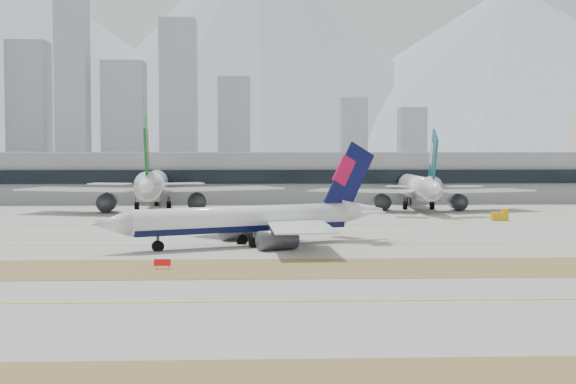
{
  "coord_description": "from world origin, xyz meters",
  "views": [
    {
      "loc": [
        -10.2,
        -136.97,
        15.63
      ],
      "look_at": [
        -3.66,
        18.0,
        7.5
      ],
      "focal_mm": 50.0,
      "sensor_mm": 36.0,
      "label": 1
    }
  ],
  "objects_px": {
    "widebody_cathay": "(419,189)",
    "terminal": "(287,176)",
    "widebody_eva": "(152,187)",
    "taxiing_airliner": "(253,220)"
  },
  "relations": [
    {
      "from": "widebody_eva",
      "to": "widebody_cathay",
      "type": "bearing_deg",
      "value": -91.94
    },
    {
      "from": "widebody_cathay",
      "to": "terminal",
      "type": "bearing_deg",
      "value": 39.59
    },
    {
      "from": "taxiing_airliner",
      "to": "terminal",
      "type": "height_order",
      "value": "taxiing_airliner"
    },
    {
      "from": "widebody_cathay",
      "to": "taxiing_airliner",
      "type": "bearing_deg",
      "value": 153.3
    },
    {
      "from": "widebody_cathay",
      "to": "terminal",
      "type": "relative_size",
      "value": 0.21
    },
    {
      "from": "widebody_eva",
      "to": "terminal",
      "type": "relative_size",
      "value": 0.24
    },
    {
      "from": "widebody_eva",
      "to": "terminal",
      "type": "distance_m",
      "value": 59.03
    },
    {
      "from": "widebody_cathay",
      "to": "terminal",
      "type": "distance_m",
      "value": 55.06
    },
    {
      "from": "taxiing_airliner",
      "to": "terminal",
      "type": "xyz_separation_m",
      "value": [
        10.47,
        121.02,
        3.33
      ]
    },
    {
      "from": "widebody_eva",
      "to": "terminal",
      "type": "height_order",
      "value": "widebody_eva"
    }
  ]
}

